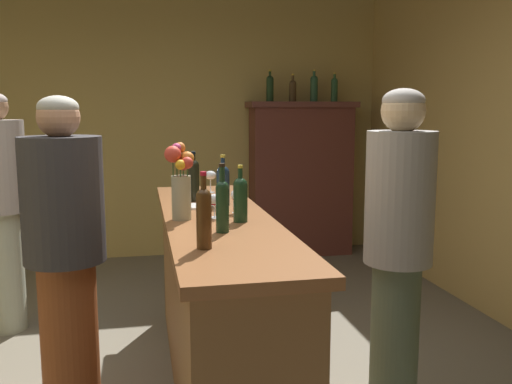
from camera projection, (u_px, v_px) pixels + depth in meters
name	position (u px, v px, depth m)	size (l,w,h in m)	color
wall_back	(143.00, 126.00, 5.84)	(5.17, 0.12, 2.77)	tan
bar_counter	(218.00, 301.00, 3.12)	(0.57, 2.41, 0.98)	brown
display_cabinet	(301.00, 176.00, 5.97)	(1.15, 0.40, 1.64)	brown
wine_bottle_merlot	(223.00, 183.00, 3.36)	(0.08, 0.08, 0.31)	#172839
wine_bottle_malbec	(222.00, 203.00, 2.62)	(0.06, 0.06, 0.33)	#19341D
wine_bottle_rose	(194.00, 178.00, 3.51)	(0.07, 0.07, 0.31)	black
wine_bottle_pinot	(240.00, 197.00, 2.87)	(0.07, 0.07, 0.30)	#16321B
wine_bottle_riesling	(204.00, 215.00, 2.31)	(0.06, 0.06, 0.32)	#472C13
wine_glass_front	(238.00, 196.00, 3.11)	(0.08, 0.08, 0.14)	white
wine_glass_mid	(210.00, 176.00, 3.87)	(0.08, 0.08, 0.15)	white
wine_glass_rear	(214.00, 201.00, 2.97)	(0.07, 0.07, 0.13)	white
flower_arrangement	(181.00, 178.00, 2.91)	(0.16, 0.13, 0.41)	tan
cheese_plate	(198.00, 206.00, 3.31)	(0.19, 0.19, 0.01)	white
display_bottle_left	(270.00, 87.00, 5.76)	(0.08, 0.08, 0.33)	#1D381E
display_bottle_midleft	(293.00, 90.00, 5.81)	(0.08, 0.08, 0.29)	#47331C
display_bottle_center	(314.00, 87.00, 5.85)	(0.08, 0.08, 0.33)	#264E34
display_bottle_midright	(334.00, 88.00, 5.90)	(0.07, 0.07, 0.30)	#264F2F
patron_near_entrance	(0.00, 203.00, 3.86)	(0.37, 0.37, 1.67)	#A8B096
patron_in_grey	(65.00, 250.00, 2.70)	(0.39, 0.39, 1.62)	brown
bartender	(398.00, 242.00, 2.69)	(0.33, 0.33, 1.66)	#4E5E49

